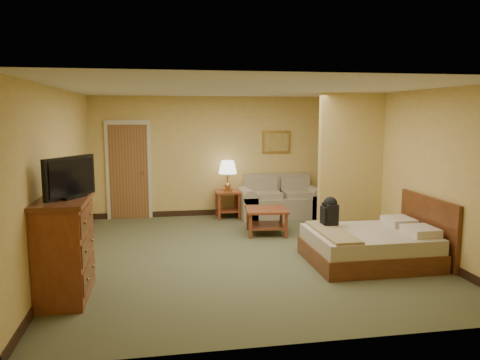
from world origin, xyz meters
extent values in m
plane|color=#515638|center=(0.00, 0.00, 0.00)|extent=(6.00, 6.00, 0.00)
plane|color=white|center=(0.00, 0.00, 2.60)|extent=(6.00, 6.00, 0.00)
cube|color=#D5B35B|center=(0.00, 3.00, 1.30)|extent=(5.50, 0.02, 2.60)
cube|color=#D5B35B|center=(-2.75, 0.00, 1.30)|extent=(0.02, 6.00, 2.60)
cube|color=#D5B35B|center=(2.75, 0.00, 1.30)|extent=(0.02, 6.00, 2.60)
cube|color=#D5B35B|center=(2.15, 0.93, 1.30)|extent=(1.20, 0.15, 2.60)
cube|color=beige|center=(-1.95, 2.97, 1.05)|extent=(0.94, 0.06, 2.10)
cube|color=brown|center=(-1.95, 2.96, 1.00)|extent=(0.80, 0.04, 2.00)
cylinder|color=#AA763E|center=(-1.65, 2.90, 1.00)|extent=(0.04, 0.12, 0.04)
cube|color=black|center=(0.00, 2.99, 0.06)|extent=(5.50, 0.02, 0.12)
cube|color=gray|center=(1.27, 2.52, 0.22)|extent=(1.48, 0.79, 0.44)
cube|color=gray|center=(1.27, 2.87, 0.68)|extent=(1.48, 0.19, 0.46)
cube|color=gray|center=(0.53, 2.52, 0.25)|extent=(0.32, 0.79, 0.50)
cube|color=gray|center=(2.01, 2.52, 0.25)|extent=(0.32, 0.79, 0.50)
cube|color=maroon|center=(0.12, 2.65, 0.57)|extent=(0.54, 0.54, 0.04)
cube|color=maroon|center=(0.12, 2.65, 0.16)|extent=(0.45, 0.45, 0.03)
cube|color=maroon|center=(-0.09, 2.44, 0.27)|extent=(0.05, 0.05, 0.55)
cube|color=maroon|center=(0.34, 2.44, 0.27)|extent=(0.05, 0.05, 0.55)
cube|color=maroon|center=(-0.09, 2.86, 0.27)|extent=(0.05, 0.05, 0.55)
cube|color=maroon|center=(0.34, 2.86, 0.27)|extent=(0.05, 0.05, 0.55)
cylinder|color=#AA763E|center=(0.12, 2.65, 0.61)|extent=(0.20, 0.20, 0.04)
cylinder|color=#AA763E|center=(0.12, 2.65, 0.86)|extent=(0.03, 0.03, 0.33)
cone|color=white|center=(0.12, 2.65, 1.10)|extent=(0.39, 0.39, 0.27)
cube|color=maroon|center=(0.63, 1.17, 0.46)|extent=(0.84, 0.84, 0.04)
cube|color=maroon|center=(0.63, 1.17, 0.16)|extent=(0.72, 0.72, 0.03)
cube|color=maroon|center=(0.31, 0.85, 0.23)|extent=(0.05, 0.05, 0.45)
cube|color=maroon|center=(0.95, 1.49, 0.23)|extent=(0.05, 0.05, 0.45)
cube|color=#B78E3F|center=(1.27, 2.98, 1.60)|extent=(0.64, 0.03, 0.50)
cube|color=olive|center=(1.27, 2.96, 1.60)|extent=(0.54, 0.02, 0.39)
cube|color=maroon|center=(-2.48, -1.36, 0.59)|extent=(0.54, 1.07, 1.17)
cube|color=#542813|center=(-2.48, -1.36, 1.20)|extent=(0.61, 1.15, 0.06)
cube|color=black|center=(-2.38, -1.36, 1.25)|extent=(0.36, 0.41, 0.03)
cube|color=black|center=(-2.38, -1.36, 1.48)|extent=(0.48, 0.72, 0.49)
cube|color=#542813|center=(1.75, -0.76, 0.13)|extent=(1.78, 1.43, 0.27)
cube|color=beige|center=(1.75, -0.76, 0.37)|extent=(1.73, 1.37, 0.21)
cube|color=#542813|center=(2.71, -0.76, 0.49)|extent=(0.06, 1.51, 0.98)
cube|color=beige|center=(2.40, -1.07, 0.53)|extent=(0.40, 0.49, 0.12)
cube|color=beige|center=(2.40, -0.45, 0.53)|extent=(0.40, 0.49, 0.12)
cube|color=#927F50|center=(1.17, -0.76, 0.50)|extent=(0.40, 1.34, 0.04)
cube|color=black|center=(1.28, -0.36, 0.66)|extent=(0.18, 0.27, 0.36)
sphere|color=black|center=(1.28, -0.36, 0.84)|extent=(0.22, 0.22, 0.22)
camera|label=1|loc=(-1.34, -7.13, 2.23)|focal=35.00mm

